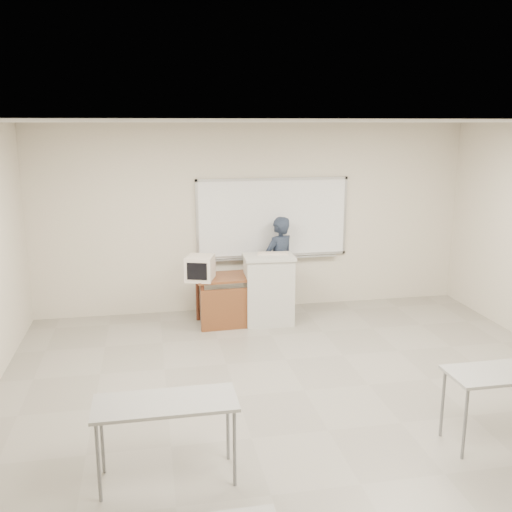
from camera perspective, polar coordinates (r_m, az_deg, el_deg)
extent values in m
cube|color=gray|center=(5.99, 7.23, -16.96)|extent=(7.00, 8.00, 0.01)
cube|color=white|center=(9.22, 1.68, 3.85)|extent=(2.40, 0.03, 1.20)
cube|color=#B7BABC|center=(9.14, 1.71, 7.69)|extent=(2.48, 0.04, 0.04)
cube|color=#B7BABC|center=(9.34, 1.66, 0.09)|extent=(2.48, 0.04, 0.04)
cube|color=#B7BABC|center=(9.03, -5.91, 3.59)|extent=(0.04, 0.04, 1.28)
cube|color=#B7BABC|center=(9.55, 8.87, 4.02)|extent=(0.04, 0.04, 1.28)
cube|color=#B7BABC|center=(9.30, 1.72, -0.21)|extent=(2.16, 0.07, 0.02)
cube|color=gray|center=(4.97, -9.04, -14.31)|extent=(1.20, 0.50, 0.03)
cylinder|color=slate|center=(5.00, -15.49, -19.30)|extent=(0.03, 0.03, 0.70)
cylinder|color=slate|center=(5.01, -2.16, -18.67)|extent=(0.03, 0.03, 0.70)
cylinder|color=slate|center=(5.34, -15.16, -17.01)|extent=(0.03, 0.03, 0.70)
cylinder|color=slate|center=(5.35, -2.83, -16.44)|extent=(0.03, 0.03, 0.70)
cube|color=gray|center=(5.95, 24.09, -10.56)|extent=(1.20, 0.50, 0.03)
cylinder|color=slate|center=(5.67, 20.17, -15.49)|extent=(0.03, 0.03, 0.70)
cylinder|color=slate|center=(5.97, 18.17, -13.80)|extent=(0.03, 0.03, 0.70)
cube|color=brown|center=(8.61, -1.94, -2.05)|extent=(1.25, 0.62, 0.04)
cube|color=brown|center=(8.46, -1.61, -5.29)|extent=(1.19, 0.03, 0.63)
cylinder|color=#4F2516|center=(8.41, -5.47, -5.14)|extent=(0.06, 0.06, 0.71)
cylinder|color=#4F2516|center=(8.58, 2.08, -4.72)|extent=(0.06, 0.06, 0.71)
cylinder|color=#4F2516|center=(8.89, -5.79, -4.13)|extent=(0.06, 0.06, 0.71)
cylinder|color=#4F2516|center=(9.05, 1.37, -3.75)|extent=(0.06, 0.06, 0.71)
cube|color=beige|center=(8.66, 1.28, -3.50)|extent=(0.71, 0.51, 1.01)
cube|color=beige|center=(8.53, 1.30, -0.10)|extent=(0.75, 0.55, 0.04)
cube|color=beige|center=(8.40, -5.56, -1.14)|extent=(0.37, 0.39, 0.35)
cube|color=beige|center=(8.20, -5.42, -1.51)|extent=(0.39, 0.04, 0.37)
cube|color=black|center=(8.18, -5.40, -1.54)|extent=(0.29, 0.01, 0.25)
cube|color=black|center=(8.50, 0.91, -2.05)|extent=(0.36, 0.26, 0.02)
cube|color=black|center=(8.49, 0.92, -1.97)|extent=(0.30, 0.15, 0.01)
cube|color=black|center=(8.63, 0.69, -0.91)|extent=(0.36, 0.08, 0.25)
cube|color=#7E9EBC|center=(8.62, 0.70, -0.91)|extent=(0.31, 0.05, 0.19)
ellipsoid|color=silver|center=(8.44, -0.39, -2.10)|extent=(0.10, 0.07, 0.04)
cube|color=beige|center=(8.61, 1.69, 0.25)|extent=(0.48, 0.23, 0.03)
imported|color=black|center=(9.17, 2.32, -0.83)|extent=(0.68, 0.61, 1.55)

